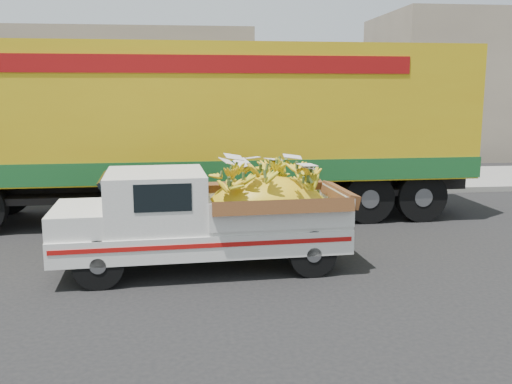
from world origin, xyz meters
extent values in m
plane|color=black|center=(0.00, 0.00, 0.00)|extent=(100.00, 100.00, 0.00)
cube|color=gray|center=(0.00, 6.85, 0.07)|extent=(60.00, 0.25, 0.15)
cube|color=gray|center=(0.00, 8.95, 0.07)|extent=(60.00, 4.00, 0.14)
cube|color=gray|center=(-8.00, 14.85, 2.50)|extent=(18.00, 6.00, 5.00)
cylinder|color=black|center=(-2.64, -0.15, 0.37)|extent=(0.75, 0.26, 0.74)
cylinder|color=black|center=(-2.73, 1.27, 0.37)|extent=(0.75, 0.26, 0.74)
cylinder|color=black|center=(0.55, 0.05, 0.37)|extent=(0.75, 0.26, 0.74)
cylinder|color=black|center=(0.46, 1.47, 0.37)|extent=(0.75, 0.26, 0.74)
cube|color=silver|center=(-1.14, 0.66, 0.54)|extent=(4.65, 1.93, 0.38)
cube|color=#A50F0C|center=(-1.09, -0.17, 0.60)|extent=(4.46, 0.29, 0.07)
cube|color=silver|center=(-3.37, 0.52, 0.44)|extent=(0.20, 1.62, 0.14)
cube|color=silver|center=(-3.00, 0.54, 0.90)|extent=(0.92, 1.60, 0.35)
cube|color=silver|center=(-1.84, 0.61, 1.16)|extent=(1.60, 1.67, 0.87)
cube|color=black|center=(-1.69, -0.18, 1.33)|extent=(0.83, 0.06, 0.41)
cube|color=silver|center=(0.02, 0.73, 0.97)|extent=(2.33, 1.78, 0.49)
ellipsoid|color=orange|center=(-0.07, 0.72, 0.87)|extent=(2.10, 1.44, 1.24)
cylinder|color=black|center=(3.71, 3.49, 0.55)|extent=(1.11, 0.34, 1.10)
cylinder|color=black|center=(3.67, 5.49, 0.55)|extent=(1.11, 0.34, 1.10)
cylinder|color=black|center=(2.51, 3.47, 0.55)|extent=(1.11, 0.34, 1.10)
cylinder|color=black|center=(2.47, 5.47, 0.55)|extent=(1.11, 0.34, 1.10)
cylinder|color=black|center=(-5.53, 5.31, 0.55)|extent=(1.11, 0.34, 1.10)
cube|color=black|center=(-1.01, 4.40, 0.78)|extent=(12.02, 1.24, 0.36)
cube|color=gold|center=(-1.01, 4.40, 2.38)|extent=(11.81, 2.73, 2.84)
cube|color=#175322|center=(-1.01, 4.40, 1.21)|extent=(11.87, 2.75, 0.45)
cube|color=maroon|center=(-0.98, 3.14, 3.35)|extent=(8.40, 0.19, 0.35)
camera|label=1|loc=(-1.29, -8.28, 2.86)|focal=40.00mm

